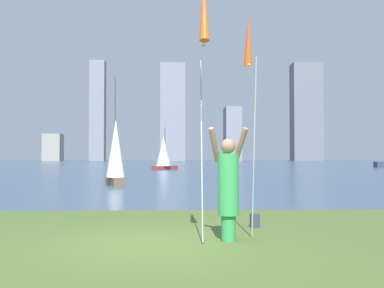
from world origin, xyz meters
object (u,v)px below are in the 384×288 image
at_px(kite_flag_right, 249,46).
at_px(sailboat_1, 116,152).
at_px(person, 228,185).
at_px(kite_flag_left, 204,11).
at_px(sailboat_0, 164,153).
at_px(bag, 255,221).

distance_m(kite_flag_right, sailboat_1, 14.40).
xyz_separation_m(person, kite_flag_left, (-0.47, -0.67, 2.84)).
bearing_deg(sailboat_1, kite_flag_right, -71.44).
distance_m(sailboat_0, sailboat_1, 23.04).
xyz_separation_m(bag, sailboat_1, (-4.78, 12.74, 1.49)).
relative_size(sailboat_0, sailboat_1, 0.79).
distance_m(kite_flag_left, sailboat_1, 15.38).
bearing_deg(person, kite_flag_left, -139.21).
relative_size(kite_flag_left, bag, 16.32).
xyz_separation_m(kite_flag_left, kite_flag_right, (0.93, 1.27, -0.24)).
bearing_deg(kite_flag_left, bag, 60.19).
bearing_deg(kite_flag_left, sailboat_0, 93.10).
distance_m(person, kite_flag_right, 2.71).
bearing_deg(bag, kite_flag_left, -119.81).
xyz_separation_m(bag, sailboat_0, (-3.22, 35.73, 1.54)).
bearing_deg(kite_flag_right, person, -127.81).
xyz_separation_m(kite_flag_right, sailboat_1, (-4.54, 13.52, -1.95)).
height_order(kite_flag_left, bag, kite_flag_left).
distance_m(bag, sailboat_0, 35.90).
relative_size(kite_flag_left, sailboat_0, 1.06).
relative_size(kite_flag_left, sailboat_1, 0.84).
xyz_separation_m(person, bag, (0.71, 1.38, -0.84)).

